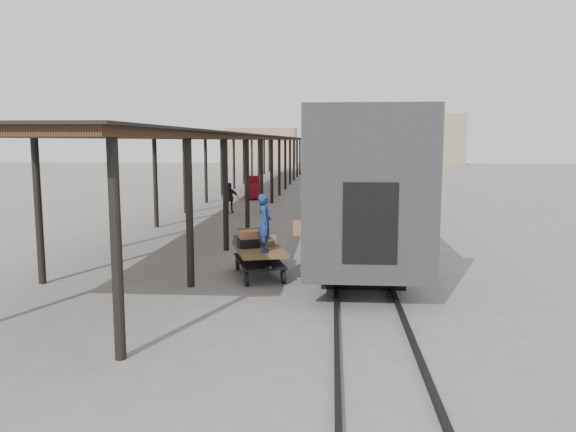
% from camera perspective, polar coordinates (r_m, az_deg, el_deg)
% --- Properties ---
extents(ground, '(160.00, 160.00, 0.00)m').
position_cam_1_polar(ground, '(16.88, -3.67, -5.52)').
color(ground, slate).
rests_on(ground, ground).
extents(train, '(3.45, 76.01, 4.01)m').
position_cam_1_polar(train, '(50.08, 5.49, 6.32)').
color(train, silver).
rests_on(train, ground).
extents(canopy, '(4.90, 64.30, 4.15)m').
position_cam_1_polar(canopy, '(40.68, -3.67, 7.88)').
color(canopy, '#422B19').
rests_on(canopy, ground).
extents(rails, '(1.54, 150.00, 0.12)m').
position_cam_1_polar(rails, '(50.42, 5.46, 3.33)').
color(rails, black).
rests_on(rails, ground).
extents(building_far, '(18.00, 10.00, 8.00)m').
position_cam_1_polar(building_far, '(94.98, 11.65, 7.61)').
color(building_far, tan).
rests_on(building_far, ground).
extents(building_left, '(12.00, 8.00, 6.00)m').
position_cam_1_polar(building_left, '(99.05, -2.68, 7.18)').
color(building_left, tan).
rests_on(building_left, ground).
extents(baggage_cart, '(1.90, 2.66, 0.86)m').
position_cam_1_polar(baggage_cart, '(15.96, -2.96, -3.90)').
color(baggage_cart, brown).
rests_on(baggage_cart, ground).
extents(suitcase_stack, '(1.28, 1.35, 0.46)m').
position_cam_1_polar(suitcase_stack, '(16.21, -3.69, -2.29)').
color(suitcase_stack, '#39393C').
rests_on(suitcase_stack, baggage_cart).
extents(luggage_tug, '(1.31, 1.85, 1.50)m').
position_cam_1_polar(luggage_tug, '(37.29, -3.65, 2.80)').
color(luggage_tug, maroon).
rests_on(luggage_tug, ground).
extents(porter, '(0.45, 0.62, 1.57)m').
position_cam_1_polar(porter, '(15.13, -2.36, -0.70)').
color(porter, navy).
rests_on(porter, baggage_cart).
extents(pedestrian, '(0.96, 0.42, 1.63)m').
position_cam_1_polar(pedestrian, '(29.97, -5.91, 1.82)').
color(pedestrian, black).
rests_on(pedestrian, ground).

